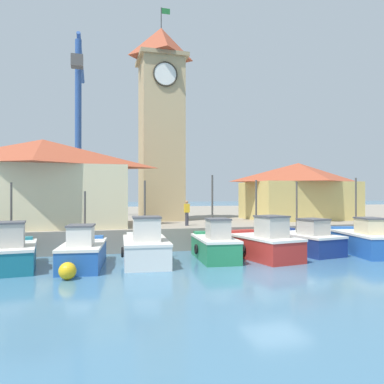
{
  "coord_description": "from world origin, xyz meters",
  "views": [
    {
      "loc": [
        -7.38,
        -14.11,
        3.36
      ],
      "look_at": [
        -1.05,
        9.33,
        3.5
      ],
      "focal_mm": 35.0,
      "sensor_mm": 36.0,
      "label": 1
    }
  ],
  "objects_px": {
    "fishing_boat_left_outer": "(10,253)",
    "fishing_boat_left_inner": "(83,252)",
    "fishing_boat_mid_left": "(145,247)",
    "clock_tower": "(161,119)",
    "fishing_boat_center": "(215,245)",
    "warehouse_left": "(42,182)",
    "mooring_buoy": "(67,271)",
    "fishing_boat_mid_right": "(263,244)",
    "fishing_boat_right_inner": "(304,241)",
    "warehouse_right": "(298,190)",
    "fishing_boat_right_outer": "(362,240)",
    "port_crane_far": "(78,150)",
    "dock_worker_near_tower": "(187,213)",
    "dock_worker_along_quay": "(122,214)"
  },
  "relations": [
    {
      "from": "fishing_boat_right_inner",
      "to": "port_crane_far",
      "type": "xyz_separation_m",
      "value": [
        -12.9,
        15.49,
        6.59
      ]
    },
    {
      "from": "fishing_boat_center",
      "to": "warehouse_left",
      "type": "xyz_separation_m",
      "value": [
        -9.05,
        6.51,
        3.36
      ]
    },
    {
      "from": "fishing_boat_mid_left",
      "to": "mooring_buoy",
      "type": "height_order",
      "value": "fishing_boat_mid_left"
    },
    {
      "from": "fishing_boat_left_inner",
      "to": "fishing_boat_right_outer",
      "type": "relative_size",
      "value": 0.87
    },
    {
      "from": "fishing_boat_mid_left",
      "to": "clock_tower",
      "type": "relative_size",
      "value": 0.27
    },
    {
      "from": "fishing_boat_center",
      "to": "fishing_boat_right_inner",
      "type": "xyz_separation_m",
      "value": [
        5.64,
        0.77,
        -0.04
      ]
    },
    {
      "from": "fishing_boat_mid_left",
      "to": "mooring_buoy",
      "type": "xyz_separation_m",
      "value": [
        -3.44,
        -2.66,
        -0.43
      ]
    },
    {
      "from": "warehouse_left",
      "to": "clock_tower",
      "type": "bearing_deg",
      "value": 26.28
    },
    {
      "from": "fishing_boat_mid_left",
      "to": "dock_worker_along_quay",
      "type": "height_order",
      "value": "fishing_boat_mid_left"
    },
    {
      "from": "fishing_boat_left_inner",
      "to": "dock_worker_near_tower",
      "type": "bearing_deg",
      "value": 40.42
    },
    {
      "from": "fishing_boat_mid_right",
      "to": "fishing_boat_right_inner",
      "type": "xyz_separation_m",
      "value": [
        3.11,
        1.13,
        -0.07
      ]
    },
    {
      "from": "warehouse_right",
      "to": "fishing_boat_mid_left",
      "type": "bearing_deg",
      "value": -146.66
    },
    {
      "from": "port_crane_far",
      "to": "dock_worker_along_quay",
      "type": "xyz_separation_m",
      "value": [
        2.9,
        -11.89,
        -5.12
      ]
    },
    {
      "from": "fishing_boat_center",
      "to": "warehouse_right",
      "type": "height_order",
      "value": "warehouse_right"
    },
    {
      "from": "mooring_buoy",
      "to": "fishing_boat_left_outer",
      "type": "bearing_deg",
      "value": 132.44
    },
    {
      "from": "fishing_boat_left_inner",
      "to": "warehouse_right",
      "type": "bearing_deg",
      "value": 28.81
    },
    {
      "from": "warehouse_left",
      "to": "dock_worker_near_tower",
      "type": "distance_m",
      "value": 9.19
    },
    {
      "from": "warehouse_left",
      "to": "fishing_boat_left_outer",
      "type": "bearing_deg",
      "value": -95.38
    },
    {
      "from": "fishing_boat_center",
      "to": "clock_tower",
      "type": "relative_size",
      "value": 0.26
    },
    {
      "from": "fishing_boat_left_outer",
      "to": "fishing_boat_center",
      "type": "bearing_deg",
      "value": -0.53
    },
    {
      "from": "dock_worker_near_tower",
      "to": "fishing_boat_center",
      "type": "bearing_deg",
      "value": -88.12
    },
    {
      "from": "fishing_boat_right_inner",
      "to": "dock_worker_near_tower",
      "type": "bearing_deg",
      "value": 142.97
    },
    {
      "from": "fishing_boat_left_inner",
      "to": "warehouse_right",
      "type": "relative_size",
      "value": 0.54
    },
    {
      "from": "port_crane_far",
      "to": "mooring_buoy",
      "type": "relative_size",
      "value": 23.95
    },
    {
      "from": "fishing_boat_right_outer",
      "to": "port_crane_far",
      "type": "xyz_separation_m",
      "value": [
        -15.89,
        16.62,
        6.55
      ]
    },
    {
      "from": "clock_tower",
      "to": "mooring_buoy",
      "type": "height_order",
      "value": "clock_tower"
    },
    {
      "from": "fishing_boat_left_outer",
      "to": "fishing_boat_mid_right",
      "type": "distance_m",
      "value": 12.2
    },
    {
      "from": "fishing_boat_left_outer",
      "to": "fishing_boat_left_inner",
      "type": "bearing_deg",
      "value": -5.93
    },
    {
      "from": "fishing_boat_left_outer",
      "to": "dock_worker_near_tower",
      "type": "relative_size",
      "value": 2.7
    },
    {
      "from": "fishing_boat_right_inner",
      "to": "port_crane_far",
      "type": "distance_m",
      "value": 21.2
    },
    {
      "from": "warehouse_left",
      "to": "dock_worker_near_tower",
      "type": "relative_size",
      "value": 6.39
    },
    {
      "from": "fishing_boat_right_outer",
      "to": "port_crane_far",
      "type": "height_order",
      "value": "port_crane_far"
    },
    {
      "from": "fishing_boat_center",
      "to": "clock_tower",
      "type": "distance_m",
      "value": 13.57
    },
    {
      "from": "fishing_boat_left_inner",
      "to": "warehouse_left",
      "type": "bearing_deg",
      "value": 110.72
    },
    {
      "from": "dock_worker_along_quay",
      "to": "fishing_boat_center",
      "type": "bearing_deg",
      "value": -45.08
    },
    {
      "from": "fishing_boat_mid_right",
      "to": "mooring_buoy",
      "type": "bearing_deg",
      "value": -165.8
    },
    {
      "from": "fishing_boat_center",
      "to": "mooring_buoy",
      "type": "height_order",
      "value": "fishing_boat_center"
    },
    {
      "from": "fishing_boat_mid_left",
      "to": "warehouse_right",
      "type": "distance_m",
      "value": 16.75
    },
    {
      "from": "mooring_buoy",
      "to": "dock_worker_along_quay",
      "type": "xyz_separation_m",
      "value": [
        2.68,
        7.14,
        1.83
      ]
    },
    {
      "from": "fishing_boat_center",
      "to": "fishing_boat_mid_right",
      "type": "height_order",
      "value": "fishing_boat_center"
    },
    {
      "from": "mooring_buoy",
      "to": "warehouse_right",
      "type": "bearing_deg",
      "value": 34.24
    },
    {
      "from": "fishing_boat_right_outer",
      "to": "warehouse_right",
      "type": "height_order",
      "value": "warehouse_right"
    },
    {
      "from": "fishing_boat_center",
      "to": "port_crane_far",
      "type": "distance_m",
      "value": 18.96
    },
    {
      "from": "fishing_boat_right_outer",
      "to": "warehouse_right",
      "type": "relative_size",
      "value": 0.62
    },
    {
      "from": "dock_worker_along_quay",
      "to": "warehouse_left",
      "type": "bearing_deg",
      "value": 155.45
    },
    {
      "from": "warehouse_right",
      "to": "fishing_boat_right_inner",
      "type": "bearing_deg",
      "value": -119.11
    },
    {
      "from": "fishing_boat_right_inner",
      "to": "warehouse_right",
      "type": "height_order",
      "value": "warehouse_right"
    },
    {
      "from": "fishing_boat_left_inner",
      "to": "mooring_buoy",
      "type": "height_order",
      "value": "fishing_boat_left_inner"
    },
    {
      "from": "fishing_boat_left_outer",
      "to": "fishing_boat_left_inner",
      "type": "distance_m",
      "value": 3.17
    },
    {
      "from": "fishing_boat_right_outer",
      "to": "mooring_buoy",
      "type": "bearing_deg",
      "value": -171.26
    }
  ]
}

